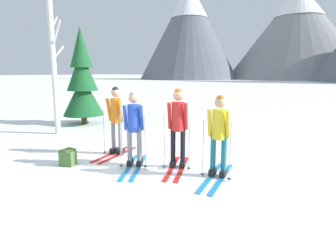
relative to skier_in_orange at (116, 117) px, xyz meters
name	(u,v)px	position (x,y,z in m)	size (l,w,h in m)	color
ground_plane	(156,165)	(1.33, -0.16, -0.96)	(400.00, 400.00, 0.00)	white
skier_in_orange	(116,117)	(0.00, 0.00, 0.00)	(0.61, 1.60, 1.75)	red
skier_in_blue	(134,126)	(0.97, -0.49, -0.04)	(1.04, 1.64, 1.69)	#1E84D1
skier_in_red	(178,123)	(1.84, -0.04, 0.04)	(0.83, 1.61, 1.77)	red
skier_in_yellow	(219,132)	(2.81, -0.08, -0.04)	(0.61, 1.76, 1.66)	#1E84D1
pine_tree_near	(82,81)	(-4.00, 2.45, 0.81)	(1.61, 1.61, 3.88)	#51381E
birch_tree_tall	(53,53)	(-3.36, 0.73, 1.76)	(1.00, 0.74, 5.38)	silver
backpack_on_snow_front	(68,157)	(-0.35, -1.25, -0.78)	(0.38, 0.33, 0.38)	#4C7238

